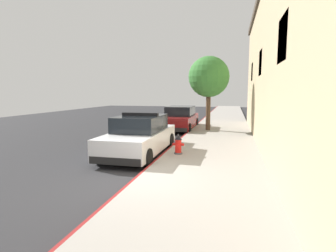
{
  "coord_description": "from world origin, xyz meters",
  "views": [
    {
      "loc": [
        2.52,
        -7.0,
        2.5
      ],
      "look_at": [
        -0.28,
        4.68,
        1.0
      ],
      "focal_mm": 29.15,
      "sensor_mm": 36.0,
      "label": 1
    }
  ],
  "objects_px": {
    "parked_car_silver_ahead": "(180,119)",
    "fire_hydrant": "(178,145)",
    "police_cruiser": "(140,136)",
    "street_tree": "(209,77)"
  },
  "relations": [
    {
      "from": "parked_car_silver_ahead",
      "to": "street_tree",
      "type": "relative_size",
      "value": 1.07
    },
    {
      "from": "police_cruiser",
      "to": "parked_car_silver_ahead",
      "type": "height_order",
      "value": "police_cruiser"
    },
    {
      "from": "police_cruiser",
      "to": "fire_hydrant",
      "type": "relative_size",
      "value": 6.37
    },
    {
      "from": "street_tree",
      "to": "parked_car_silver_ahead",
      "type": "bearing_deg",
      "value": 155.73
    },
    {
      "from": "parked_car_silver_ahead",
      "to": "fire_hydrant",
      "type": "distance_m",
      "value": 7.96
    },
    {
      "from": "parked_car_silver_ahead",
      "to": "police_cruiser",
      "type": "bearing_deg",
      "value": -91.42
    },
    {
      "from": "parked_car_silver_ahead",
      "to": "fire_hydrant",
      "type": "bearing_deg",
      "value": -79.66
    },
    {
      "from": "police_cruiser",
      "to": "fire_hydrant",
      "type": "xyz_separation_m",
      "value": [
        1.62,
        -0.25,
        -0.23
      ]
    },
    {
      "from": "police_cruiser",
      "to": "fire_hydrant",
      "type": "height_order",
      "value": "police_cruiser"
    },
    {
      "from": "street_tree",
      "to": "fire_hydrant",
      "type": "bearing_deg",
      "value": -94.03
    }
  ]
}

